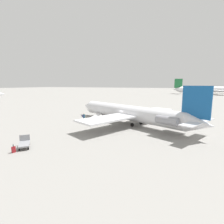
# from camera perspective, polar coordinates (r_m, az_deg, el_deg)

# --- Properties ---
(ground_plane) EXTENTS (600.00, 600.00, 0.00)m
(ground_plane) POSITION_cam_1_polar(r_m,az_deg,el_deg) (31.89, 5.06, -3.78)
(ground_plane) COLOR gray
(airplane_main) EXTENTS (26.51, 20.69, 6.89)m
(airplane_main) POSITION_cam_1_polar(r_m,az_deg,el_deg) (30.89, 6.36, -0.31)
(airplane_main) COLOR silver
(airplane_main) RESTS_ON ground
(airplane_far_center) EXTENTS (50.58, 40.14, 10.89)m
(airplane_far_center) POSITION_cam_1_polar(r_m,az_deg,el_deg) (147.78, 28.94, 6.49)
(airplane_far_center) COLOR silver
(airplane_far_center) RESTS_ON ground
(boarding_stairs) EXTENTS (2.58, 4.07, 1.71)m
(boarding_stairs) POSITION_cam_1_polar(r_m,az_deg,el_deg) (34.14, -7.45, -2.31)
(boarding_stairs) COLOR silver
(boarding_stairs) RESTS_ON ground
(passenger) EXTENTS (0.46, 0.57, 1.74)m
(passenger) POSITION_cam_1_polar(r_m,az_deg,el_deg) (33.06, -9.18, -1.62)
(passenger) COLOR #23232D
(passenger) RESTS_ON ground
(luggage_cart) EXTENTS (2.34, 2.33, 1.22)m
(luggage_cart) POSITION_cam_1_polar(r_m,az_deg,el_deg) (22.33, -26.71, -9.17)
(luggage_cart) COLOR gray
(luggage_cart) RESTS_ON ground
(suitcase) EXTENTS (0.30, 0.40, 0.88)m
(suitcase) POSITION_cam_1_polar(r_m,az_deg,el_deg) (21.31, -29.47, -10.62)
(suitcase) COLOR maroon
(suitcase) RESTS_ON ground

